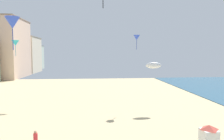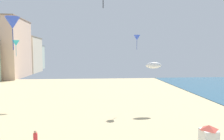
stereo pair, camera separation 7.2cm
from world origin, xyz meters
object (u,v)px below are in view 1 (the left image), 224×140
at_px(kite_flyer, 36,139).
at_px(kite_blue_delta, 137,38).
at_px(kite_cyan_delta_2, 15,43).
at_px(kite_blue_delta_2, 12,23).
at_px(lifeguard_stand, 209,134).
at_px(kite_white_parafoil, 153,65).

height_order(kite_flyer, kite_blue_delta, kite_blue_delta).
relative_size(kite_flyer, kite_cyan_delta_2, 0.55).
height_order(kite_blue_delta_2, kite_cyan_delta_2, kite_blue_delta_2).
height_order(lifeguard_stand, kite_white_parafoil, kite_white_parafoil).
height_order(kite_blue_delta, kite_cyan_delta_2, kite_blue_delta).
bearing_deg(kite_cyan_delta_2, lifeguard_stand, -48.65).
xyz_separation_m(kite_flyer, lifeguard_stand, (13.34, -2.46, 0.92)).
distance_m(lifeguard_stand, kite_blue_delta_2, 19.73).
height_order(kite_flyer, lifeguard_stand, lifeguard_stand).
xyz_separation_m(kite_flyer, kite_blue_delta, (11.34, 14.82, 9.40)).
distance_m(kite_blue_delta, kite_blue_delta_2, 17.94).
height_order(kite_white_parafoil, kite_cyan_delta_2, kite_cyan_delta_2).
bearing_deg(kite_flyer, lifeguard_stand, -160.49).
bearing_deg(kite_flyer, kite_blue_delta, -97.47).
distance_m(kite_flyer, lifeguard_stand, 13.60).
bearing_deg(kite_blue_delta, kite_blue_delta_2, -143.00).
bearing_deg(lifeguard_stand, kite_blue_delta, 80.98).
distance_m(kite_flyer, kite_blue_delta, 20.89).
relative_size(kite_white_parafoil, kite_cyan_delta_2, 0.75).
bearing_deg(kite_cyan_delta_2, kite_blue_delta_2, -70.80).
xyz_separation_m(lifeguard_stand, kite_white_parafoil, (-0.09, 14.58, 4.37)).
xyz_separation_m(kite_white_parafoil, kite_blue_delta_2, (-16.24, -8.09, 4.61)).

